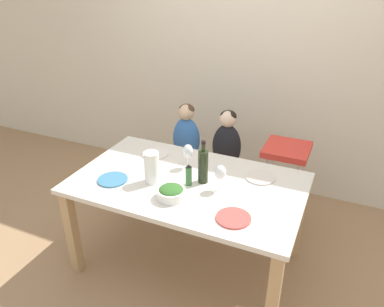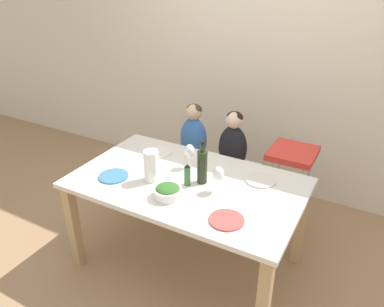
{
  "view_description": "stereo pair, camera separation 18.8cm",
  "coord_description": "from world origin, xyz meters",
  "px_view_note": "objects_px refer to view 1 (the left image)",
  "views": [
    {
      "loc": [
        0.92,
        -2.0,
        2.07
      ],
      "look_at": [
        0.0,
        0.07,
        0.91
      ],
      "focal_mm": 35.0,
      "sensor_mm": 36.0,
      "label": 1
    },
    {
      "loc": [
        1.09,
        -1.92,
        2.07
      ],
      "look_at": [
        0.0,
        0.07,
        0.91
      ],
      "focal_mm": 35.0,
      "sensor_mm": 36.0,
      "label": 2
    }
  ],
  "objects_px": {
    "wine_bottle": "(203,165)",
    "wine_glass_far": "(188,152)",
    "chair_right_highchair": "(285,164)",
    "person_child_left": "(186,134)",
    "dinner_plate_front_right": "(233,218)",
    "person_child_center": "(227,141)",
    "chair_far_left": "(187,165)",
    "paper_towel_roll": "(152,167)",
    "dinner_plate_back_right": "(260,177)",
    "dinner_plate_back_left": "(155,154)",
    "wine_glass_near": "(220,173)",
    "salad_bowl_large": "(171,192)",
    "chair_far_center": "(225,174)",
    "dinner_plate_front_left": "(113,179)"
  },
  "relations": [
    {
      "from": "chair_far_left",
      "to": "person_child_center",
      "type": "bearing_deg",
      "value": 0.1
    },
    {
      "from": "chair_far_left",
      "to": "paper_towel_roll",
      "type": "relative_size",
      "value": 2.04
    },
    {
      "from": "chair_right_highchair",
      "to": "chair_far_left",
      "type": "bearing_deg",
      "value": 180.0
    },
    {
      "from": "dinner_plate_front_left",
      "to": "dinner_plate_back_right",
      "type": "relative_size",
      "value": 1.0
    },
    {
      "from": "dinner_plate_back_right",
      "to": "dinner_plate_front_right",
      "type": "height_order",
      "value": "same"
    },
    {
      "from": "wine_glass_far",
      "to": "dinner_plate_back_right",
      "type": "bearing_deg",
      "value": 7.04
    },
    {
      "from": "chair_far_center",
      "to": "paper_towel_roll",
      "type": "xyz_separation_m",
      "value": [
        -0.24,
        -0.86,
        0.45
      ]
    },
    {
      "from": "wine_bottle",
      "to": "dinner_plate_back_left",
      "type": "xyz_separation_m",
      "value": [
        -0.5,
        0.23,
        -0.12
      ]
    },
    {
      "from": "chair_right_highchair",
      "to": "person_child_left",
      "type": "xyz_separation_m",
      "value": [
        -0.89,
        0.0,
        0.11
      ]
    },
    {
      "from": "chair_right_highchair",
      "to": "person_child_center",
      "type": "xyz_separation_m",
      "value": [
        -0.51,
        0.0,
        0.11
      ]
    },
    {
      "from": "dinner_plate_back_left",
      "to": "wine_bottle",
      "type": "bearing_deg",
      "value": -24.38
    },
    {
      "from": "chair_right_highchair",
      "to": "wine_bottle",
      "type": "height_order",
      "value": "wine_bottle"
    },
    {
      "from": "dinner_plate_front_left",
      "to": "person_child_center",
      "type": "bearing_deg",
      "value": 62.42
    },
    {
      "from": "dinner_plate_back_right",
      "to": "dinner_plate_back_left",
      "type": "bearing_deg",
      "value": 178.66
    },
    {
      "from": "chair_far_center",
      "to": "dinner_plate_back_left",
      "type": "relative_size",
      "value": 2.18
    },
    {
      "from": "dinner_plate_front_right",
      "to": "person_child_center",
      "type": "bearing_deg",
      "value": 111.24
    },
    {
      "from": "dinner_plate_front_right",
      "to": "chair_right_highchair",
      "type": "bearing_deg",
      "value": 84.1
    },
    {
      "from": "wine_glass_far",
      "to": "chair_far_left",
      "type": "bearing_deg",
      "value": 115.9
    },
    {
      "from": "wine_glass_far",
      "to": "person_child_center",
      "type": "bearing_deg",
      "value": 80.11
    },
    {
      "from": "wine_bottle",
      "to": "wine_glass_far",
      "type": "distance_m",
      "value": 0.23
    },
    {
      "from": "chair_far_left",
      "to": "paper_towel_roll",
      "type": "xyz_separation_m",
      "value": [
        0.14,
        -0.86,
        0.45
      ]
    },
    {
      "from": "wine_bottle",
      "to": "salad_bowl_large",
      "type": "xyz_separation_m",
      "value": [
        -0.11,
        -0.27,
        -0.08
      ]
    },
    {
      "from": "paper_towel_roll",
      "to": "dinner_plate_back_left",
      "type": "height_order",
      "value": "paper_towel_roll"
    },
    {
      "from": "wine_glass_near",
      "to": "salad_bowl_large",
      "type": "bearing_deg",
      "value": -139.27
    },
    {
      "from": "chair_right_highchair",
      "to": "dinner_plate_back_right",
      "type": "distance_m",
      "value": 0.53
    },
    {
      "from": "chair_far_center",
      "to": "wine_bottle",
      "type": "height_order",
      "value": "wine_bottle"
    },
    {
      "from": "chair_far_left",
      "to": "dinner_plate_back_right",
      "type": "bearing_deg",
      "value": -32.42
    },
    {
      "from": "chair_right_highchair",
      "to": "wine_glass_far",
      "type": "distance_m",
      "value": 0.88
    },
    {
      "from": "wine_bottle",
      "to": "paper_towel_roll",
      "type": "height_order",
      "value": "wine_bottle"
    },
    {
      "from": "chair_far_center",
      "to": "dinner_plate_front_right",
      "type": "height_order",
      "value": "dinner_plate_front_right"
    },
    {
      "from": "wine_glass_far",
      "to": "dinner_plate_back_left",
      "type": "xyz_separation_m",
      "value": [
        -0.32,
        0.08,
        -0.12
      ]
    },
    {
      "from": "person_child_center",
      "to": "wine_bottle",
      "type": "bearing_deg",
      "value": -83.92
    },
    {
      "from": "chair_far_center",
      "to": "wine_glass_near",
      "type": "height_order",
      "value": "wine_glass_near"
    },
    {
      "from": "person_child_left",
      "to": "paper_towel_roll",
      "type": "xyz_separation_m",
      "value": [
        0.14,
        -0.86,
        0.13
      ]
    },
    {
      "from": "salad_bowl_large",
      "to": "dinner_plate_back_left",
      "type": "relative_size",
      "value": 0.87
    },
    {
      "from": "chair_right_highchair",
      "to": "dinner_plate_back_left",
      "type": "xyz_separation_m",
      "value": [
        -0.93,
        -0.49,
        0.14
      ]
    },
    {
      "from": "wine_glass_near",
      "to": "dinner_plate_front_right",
      "type": "height_order",
      "value": "wine_glass_near"
    },
    {
      "from": "chair_far_left",
      "to": "dinner_plate_front_left",
      "type": "distance_m",
      "value": 1.02
    },
    {
      "from": "salad_bowl_large",
      "to": "chair_far_left",
      "type": "bearing_deg",
      "value": 109.52
    },
    {
      "from": "person_child_center",
      "to": "wine_bottle",
      "type": "height_order",
      "value": "wine_bottle"
    },
    {
      "from": "chair_far_center",
      "to": "person_child_left",
      "type": "relative_size",
      "value": 0.86
    },
    {
      "from": "person_child_center",
      "to": "dinner_plate_front_left",
      "type": "bearing_deg",
      "value": -117.58
    },
    {
      "from": "chair_far_center",
      "to": "wine_glass_far",
      "type": "distance_m",
      "value": 0.75
    },
    {
      "from": "wine_glass_far",
      "to": "chair_far_center",
      "type": "bearing_deg",
      "value": 80.1
    },
    {
      "from": "person_child_left",
      "to": "person_child_center",
      "type": "xyz_separation_m",
      "value": [
        0.38,
        0.0,
        0.0
      ]
    },
    {
      "from": "dinner_plate_front_left",
      "to": "dinner_plate_front_right",
      "type": "height_order",
      "value": "same"
    },
    {
      "from": "dinner_plate_back_right",
      "to": "chair_right_highchair",
      "type": "bearing_deg",
      "value": 80.7
    },
    {
      "from": "dinner_plate_front_right",
      "to": "chair_far_center",
      "type": "bearing_deg",
      "value": 111.25
    },
    {
      "from": "dinner_plate_back_left",
      "to": "dinner_plate_front_right",
      "type": "bearing_deg",
      "value": -33.21
    },
    {
      "from": "salad_bowl_large",
      "to": "dinner_plate_back_right",
      "type": "bearing_deg",
      "value": 46.16
    }
  ]
}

